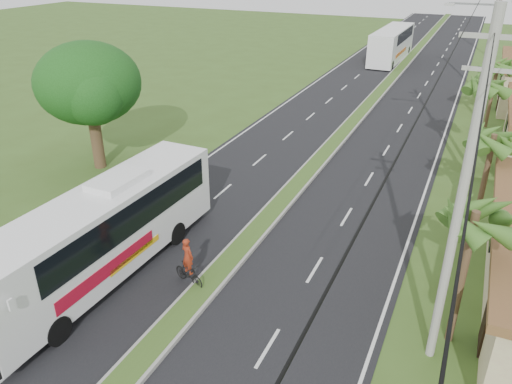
% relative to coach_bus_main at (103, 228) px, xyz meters
% --- Properties ---
extents(ground, '(180.00, 180.00, 0.00)m').
position_rel_coach_bus_main_xyz_m(ground, '(4.14, -1.25, -2.16)').
color(ground, '#3A551F').
rests_on(ground, ground).
extents(road_asphalt, '(14.00, 160.00, 0.02)m').
position_rel_coach_bus_main_xyz_m(road_asphalt, '(4.14, 18.75, -2.15)').
color(road_asphalt, black).
rests_on(road_asphalt, ground).
extents(median_strip, '(1.20, 160.00, 0.18)m').
position_rel_coach_bus_main_xyz_m(median_strip, '(4.14, 18.75, -2.06)').
color(median_strip, gray).
rests_on(median_strip, ground).
extents(lane_edge_left, '(0.12, 160.00, 0.01)m').
position_rel_coach_bus_main_xyz_m(lane_edge_left, '(-2.56, 18.75, -2.16)').
color(lane_edge_left, silver).
rests_on(lane_edge_left, ground).
extents(lane_edge_right, '(0.12, 160.00, 0.01)m').
position_rel_coach_bus_main_xyz_m(lane_edge_right, '(10.84, 18.75, -2.16)').
color(lane_edge_right, silver).
rests_on(lane_edge_right, ground).
extents(palm_verge_a, '(2.40, 2.40, 5.45)m').
position_rel_coach_bus_main_xyz_m(palm_verge_a, '(13.14, 1.75, 2.58)').
color(palm_verge_a, '#473321').
rests_on(palm_verge_a, ground).
extents(palm_verge_b, '(2.40, 2.40, 5.05)m').
position_rel_coach_bus_main_xyz_m(palm_verge_b, '(13.54, 10.75, 2.20)').
color(palm_verge_b, '#473321').
rests_on(palm_verge_b, ground).
extents(palm_verge_c, '(2.40, 2.40, 5.85)m').
position_rel_coach_bus_main_xyz_m(palm_verge_c, '(12.94, 17.75, 2.96)').
color(palm_verge_c, '#473321').
rests_on(palm_verge_c, ground).
extents(palm_verge_d, '(2.40, 2.40, 5.25)m').
position_rel_coach_bus_main_xyz_m(palm_verge_d, '(13.44, 26.75, 2.39)').
color(palm_verge_d, '#473321').
rests_on(palm_verge_d, ground).
extents(shade_tree, '(6.30, 6.00, 7.54)m').
position_rel_coach_bus_main_xyz_m(shade_tree, '(-7.97, 8.76, 2.87)').
color(shade_tree, '#473321').
rests_on(shade_tree, ground).
extents(utility_pole_a, '(1.60, 0.28, 11.00)m').
position_rel_coach_bus_main_xyz_m(utility_pole_a, '(12.64, 0.75, 3.51)').
color(utility_pole_a, gray).
rests_on(utility_pole_a, ground).
extents(utility_pole_b, '(3.20, 0.28, 12.00)m').
position_rel_coach_bus_main_xyz_m(utility_pole_b, '(12.62, 16.75, 4.10)').
color(utility_pole_b, gray).
rests_on(utility_pole_b, ground).
extents(utility_pole_c, '(1.60, 0.28, 11.00)m').
position_rel_coach_bus_main_xyz_m(utility_pole_c, '(12.64, 36.75, 3.51)').
color(utility_pole_c, gray).
rests_on(utility_pole_c, ground).
extents(utility_pole_d, '(1.60, 0.28, 10.50)m').
position_rel_coach_bus_main_xyz_m(utility_pole_d, '(12.64, 56.75, 3.26)').
color(utility_pole_d, gray).
rests_on(utility_pole_d, ground).
extents(coach_bus_main, '(2.86, 12.21, 3.92)m').
position_rel_coach_bus_main_xyz_m(coach_bus_main, '(0.00, 0.00, 0.00)').
color(coach_bus_main, white).
rests_on(coach_bus_main, ground).
extents(coach_bus_far, '(2.97, 12.66, 3.68)m').
position_rel_coach_bus_main_xyz_m(coach_bus_far, '(2.16, 48.55, -0.07)').
color(coach_bus_far, white).
rests_on(coach_bus_far, ground).
extents(motorcyclist, '(1.65, 0.92, 2.11)m').
position_rel_coach_bus_main_xyz_m(motorcyclist, '(3.37, 0.75, -1.40)').
color(motorcyclist, black).
rests_on(motorcyclist, ground).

